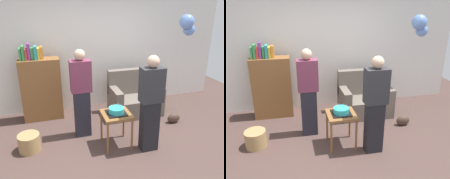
# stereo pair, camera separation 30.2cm
# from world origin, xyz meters

# --- Properties ---
(ground_plane) EXTENTS (8.00, 8.00, 0.00)m
(ground_plane) POSITION_xyz_m (0.00, 0.00, 0.00)
(ground_plane) COLOR #4C3833
(wall_back) EXTENTS (6.00, 0.10, 2.70)m
(wall_back) POSITION_xyz_m (0.00, 2.05, 1.35)
(wall_back) COLOR silver
(wall_back) RESTS_ON ground_plane
(couch) EXTENTS (1.10, 0.70, 0.96)m
(couch) POSITION_xyz_m (0.63, 1.35, 0.34)
(couch) COLOR #6B6056
(couch) RESTS_ON ground_plane
(bookshelf) EXTENTS (0.80, 0.36, 1.61)m
(bookshelf) POSITION_xyz_m (-1.33, 1.66, 0.69)
(bookshelf) COLOR brown
(bookshelf) RESTS_ON ground_plane
(side_table) EXTENTS (0.48, 0.48, 0.61)m
(side_table) POSITION_xyz_m (-0.15, 0.25, 0.52)
(side_table) COLOR brown
(side_table) RESTS_ON ground_plane
(birthday_cake) EXTENTS (0.32, 0.32, 0.17)m
(birthday_cake) POSITION_xyz_m (-0.15, 0.25, 0.66)
(birthday_cake) COLOR black
(birthday_cake) RESTS_ON side_table
(person_blowing_candles) EXTENTS (0.36, 0.22, 1.63)m
(person_blowing_candles) POSITION_xyz_m (-0.64, 0.75, 0.83)
(person_blowing_candles) COLOR #23232D
(person_blowing_candles) RESTS_ON ground_plane
(person_holding_cake) EXTENTS (0.36, 0.22, 1.63)m
(person_holding_cake) POSITION_xyz_m (0.34, -0.02, 0.83)
(person_holding_cake) COLOR black
(person_holding_cake) RESTS_ON ground_plane
(wicker_basket) EXTENTS (0.36, 0.36, 0.30)m
(wicker_basket) POSITION_xyz_m (-1.60, 0.51, 0.15)
(wicker_basket) COLOR #A88451
(wicker_basket) RESTS_ON ground_plane
(handbag) EXTENTS (0.28, 0.14, 0.20)m
(handbag) POSITION_xyz_m (1.24, 0.66, 0.10)
(handbag) COLOR #473328
(handbag) RESTS_ON ground_plane
(balloon_bunch) EXTENTS (0.39, 0.34, 2.13)m
(balloon_bunch) POSITION_xyz_m (1.69, 1.19, 1.92)
(balloon_bunch) COLOR silver
(balloon_bunch) RESTS_ON ground_plane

